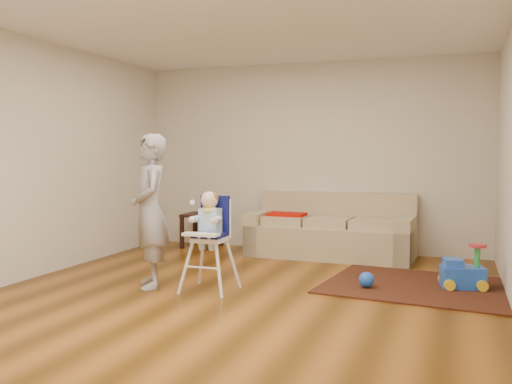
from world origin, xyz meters
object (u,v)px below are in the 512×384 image
(ride_on_toy, at_px, (463,266))
(toy_ball, at_px, (367,280))
(sofa, at_px, (330,225))
(high_chair, at_px, (210,243))
(adult, at_px, (150,211))
(side_table, at_px, (202,230))

(ride_on_toy, bearing_deg, toy_ball, -173.91)
(sofa, height_order, ride_on_toy, sofa)
(high_chair, height_order, adult, adult)
(sofa, height_order, high_chair, high_chair)
(ride_on_toy, bearing_deg, adult, -175.23)
(sofa, xyz_separation_m, toy_ball, (0.75, -1.70, -0.33))
(sofa, height_order, adult, adult)
(toy_ball, relative_size, high_chair, 0.16)
(sofa, bearing_deg, adult, -118.52)
(side_table, xyz_separation_m, toy_ball, (2.73, -1.84, -0.15))
(side_table, height_order, adult, adult)
(sofa, xyz_separation_m, side_table, (-1.99, 0.14, -0.18))
(side_table, bearing_deg, adult, -77.14)
(side_table, bearing_deg, ride_on_toy, -22.38)
(ride_on_toy, bearing_deg, side_table, 144.67)
(adult, bearing_deg, high_chair, 59.49)
(side_table, relative_size, adult, 0.31)
(sofa, height_order, side_table, sofa)
(sofa, bearing_deg, toy_ball, -63.81)
(side_table, relative_size, ride_on_toy, 1.09)
(ride_on_toy, height_order, toy_ball, ride_on_toy)
(sofa, xyz_separation_m, high_chair, (-0.76, -2.31, 0.07))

